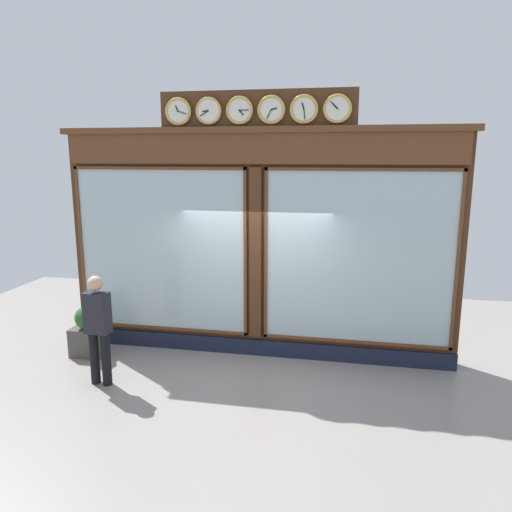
# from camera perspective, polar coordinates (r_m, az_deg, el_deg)

# --- Properties ---
(ground_plane) EXTENTS (14.00, 14.00, 0.00)m
(ground_plane) POSITION_cam_1_polar(r_m,az_deg,el_deg) (6.23, -5.36, -21.45)
(ground_plane) COLOR gray
(shop_facade) EXTENTS (6.73, 0.42, 4.41)m
(shop_facade) POSITION_cam_1_polar(r_m,az_deg,el_deg) (8.19, 0.17, 1.64)
(shop_facade) COLOR #4C2B16
(shop_facade) RESTS_ON ground_plane
(pedestrian) EXTENTS (0.38, 0.25, 1.69)m
(pedestrian) POSITION_cam_1_polar(r_m,az_deg,el_deg) (7.63, -18.08, -7.78)
(pedestrian) COLOR black
(pedestrian) RESTS_ON ground_plane
(planter_box) EXTENTS (0.56, 0.36, 0.50)m
(planter_box) POSITION_cam_1_polar(r_m,az_deg,el_deg) (8.97, -19.14, -9.52)
(planter_box) COLOR #4C4742
(planter_box) RESTS_ON ground_plane
(planter_shrub) EXTENTS (0.38, 0.38, 0.38)m
(planter_shrub) POSITION_cam_1_polar(r_m,az_deg,el_deg) (8.83, -19.33, -6.85)
(planter_shrub) COLOR #285623
(planter_shrub) RESTS_ON planter_box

